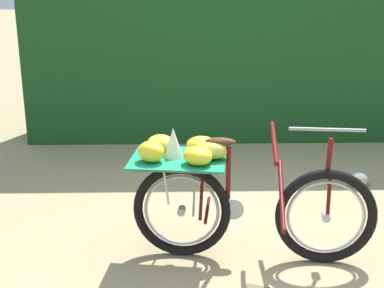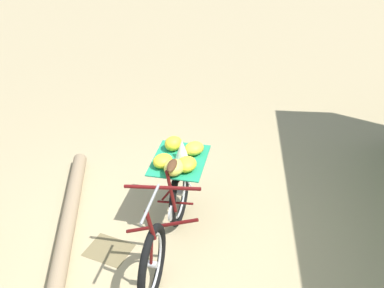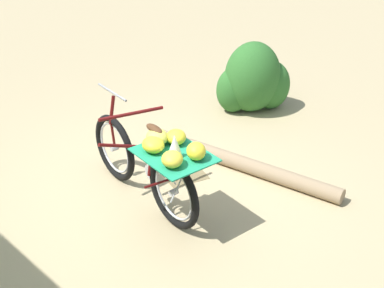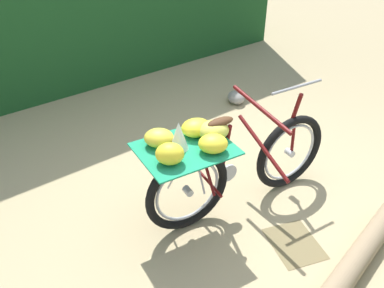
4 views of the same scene
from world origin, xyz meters
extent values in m
plane|color=tan|center=(0.00, 0.00, 0.00)|extent=(60.00, 60.00, 0.00)
torus|color=black|center=(0.04, -0.54, 0.36)|extent=(0.22, 0.73, 0.73)
torus|color=#B7B7BC|center=(0.04, -0.54, 0.36)|extent=(0.14, 0.56, 0.57)
cylinder|color=#B7B7BC|center=(0.04, -0.54, 0.36)|extent=(0.09, 0.08, 0.06)
torus|color=black|center=(-0.17, 0.49, 0.36)|extent=(0.22, 0.73, 0.73)
torus|color=#B7B7BC|center=(-0.17, 0.49, 0.36)|extent=(0.14, 0.56, 0.57)
cylinder|color=#B7B7BC|center=(-0.17, 0.49, 0.36)|extent=(0.09, 0.08, 0.06)
cylinder|color=#590F0F|center=(-0.02, -0.22, 0.53)|extent=(0.69, 0.18, 0.30)
cylinder|color=#590F0F|center=(-0.04, -0.15, 0.92)|extent=(0.71, 0.18, 0.11)
cylinder|color=#590F0F|center=(-0.10, 0.16, 0.64)|extent=(0.12, 0.06, 0.49)
cylinder|color=#590F0F|center=(-0.13, 0.30, 0.38)|extent=(0.38, 0.10, 0.05)
cylinder|color=#590F0F|center=(-0.14, 0.34, 0.59)|extent=(0.32, 0.09, 0.47)
cylinder|color=#590F0F|center=(0.05, -0.55, 0.52)|extent=(0.05, 0.04, 0.30)
cylinder|color=#590F0F|center=(0.04, -0.53, 0.81)|extent=(0.10, 0.05, 0.30)
cylinder|color=gray|center=(0.04, -0.50, 1.02)|extent=(0.13, 0.51, 0.02)
ellipsoid|color=#4C2D19|center=(-0.11, 0.21, 0.91)|extent=(0.13, 0.23, 0.06)
cylinder|color=#B7B7BC|center=(-0.09, 0.12, 0.40)|extent=(0.05, 0.16, 0.16)
cylinder|color=#B7B7BC|center=(-0.15, 0.39, 0.56)|extent=(0.20, 0.06, 0.39)
cylinder|color=#B7B7BC|center=(-0.19, 0.60, 0.56)|extent=(0.24, 0.07, 0.39)
cube|color=brown|center=(-0.17, 0.51, 0.76)|extent=(0.55, 0.68, 0.02)
cube|color=#1E8C60|center=(-0.17, 0.51, 0.78)|extent=(0.67, 0.78, 0.01)
ellipsoid|color=yellow|center=(-0.28, 0.33, 0.85)|extent=(0.23, 0.26, 0.13)
ellipsoid|color=yellow|center=(-0.08, 0.68, 0.85)|extent=(0.25, 0.27, 0.13)
ellipsoid|color=#CCC64C|center=(-0.12, 0.27, 0.85)|extent=(0.21, 0.24, 0.14)
ellipsoid|color=yellow|center=(-0.03, 0.38, 0.85)|extent=(0.21, 0.24, 0.13)
ellipsoid|color=yellow|center=(-0.32, 0.66, 0.86)|extent=(0.23, 0.24, 0.15)
cone|color=white|center=(-0.16, 0.55, 0.89)|extent=(0.17, 0.17, 0.22)
cylinder|color=#937A5B|center=(-1.22, -0.11, 0.08)|extent=(1.33, 2.19, 0.17)
ellipsoid|color=#2D6628|center=(-2.16, -1.35, 0.48)|extent=(0.76, 0.69, 0.95)
ellipsoid|color=#2D6628|center=(-2.42, -1.29, 0.33)|extent=(0.52, 0.47, 0.67)
ellipsoid|color=#2D6628|center=(-1.92, -1.42, 0.31)|extent=(0.48, 0.43, 0.62)
cylinder|color=#4C3823|center=(-2.16, -1.35, 0.10)|extent=(0.07, 0.07, 0.19)
cube|color=olive|center=(-0.64, -0.25, 0.00)|extent=(0.44, 0.36, 0.01)
camera|label=1|loc=(-3.55, -0.66, 2.00)|focal=49.10mm
camera|label=2|loc=(1.54, -3.07, 3.43)|focal=43.30mm
camera|label=3|loc=(1.52, 4.29, 3.20)|focal=50.85mm
camera|label=4|loc=(-2.45, 1.21, 2.40)|focal=37.21mm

